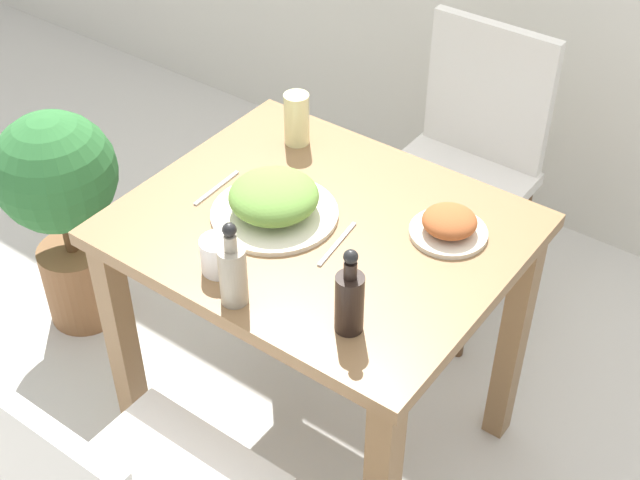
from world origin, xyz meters
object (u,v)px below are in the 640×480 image
(juice_glass, at_px, (297,119))
(potted_plant_left, at_px, (61,199))
(side_plate, at_px, (449,225))
(drink_cup, at_px, (219,255))
(sauce_bottle, at_px, (233,272))
(chair_far, at_px, (465,158))
(food_plate, at_px, (274,200))
(condiment_bottle, at_px, (350,299))

(juice_glass, distance_m, potted_plant_left, 0.82)
(side_plate, xyz_separation_m, juice_glass, (-0.51, 0.10, 0.04))
(drink_cup, bearing_deg, side_plate, 49.43)
(drink_cup, distance_m, sauce_bottle, 0.11)
(chair_far, bearing_deg, drink_cup, -93.53)
(sauce_bottle, bearing_deg, chair_far, 91.40)
(sauce_bottle, xyz_separation_m, potted_plant_left, (-0.92, 0.26, -0.38))
(food_plate, height_order, side_plate, food_plate)
(chair_far, height_order, drink_cup, chair_far)
(chair_far, bearing_deg, condiment_bottle, -75.26)
(drink_cup, distance_m, juice_glass, 0.53)
(side_plate, bearing_deg, potted_plant_left, -170.70)
(drink_cup, xyz_separation_m, juice_glass, (-0.17, 0.50, 0.03))
(drink_cup, xyz_separation_m, sauce_bottle, (0.09, -0.06, 0.04))
(food_plate, distance_m, juice_glass, 0.32)
(juice_glass, height_order, potted_plant_left, juice_glass)
(chair_far, bearing_deg, potted_plant_left, -137.58)
(chair_far, distance_m, potted_plant_left, 1.22)
(side_plate, relative_size, juice_glass, 1.28)
(juice_glass, bearing_deg, food_plate, -62.21)
(drink_cup, relative_size, juice_glass, 0.58)
(side_plate, xyz_separation_m, potted_plant_left, (-1.17, -0.19, -0.33))
(food_plate, bearing_deg, drink_cup, -84.08)
(chair_far, relative_size, potted_plant_left, 1.23)
(drink_cup, xyz_separation_m, potted_plant_left, (-0.83, 0.21, -0.34))
(chair_far, distance_m, drink_cup, 1.07)
(juice_glass, relative_size, potted_plant_left, 0.19)
(side_plate, height_order, condiment_bottle, condiment_bottle)
(juice_glass, height_order, sauce_bottle, sauce_bottle)
(side_plate, bearing_deg, chair_far, 113.85)
(food_plate, distance_m, condiment_bottle, 0.40)
(chair_far, xyz_separation_m, juice_glass, (-0.23, -0.53, 0.31))
(potted_plant_left, bearing_deg, food_plate, 0.93)
(juice_glass, bearing_deg, side_plate, -11.25)
(juice_glass, bearing_deg, potted_plant_left, -156.10)
(food_plate, relative_size, side_plate, 1.67)
(drink_cup, bearing_deg, food_plate, 95.92)
(side_plate, relative_size, condiment_bottle, 0.88)
(side_plate, bearing_deg, juice_glass, 168.75)
(food_plate, height_order, potted_plant_left, food_plate)
(chair_far, xyz_separation_m, sauce_bottle, (0.03, -1.08, 0.32))
(condiment_bottle, relative_size, potted_plant_left, 0.27)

